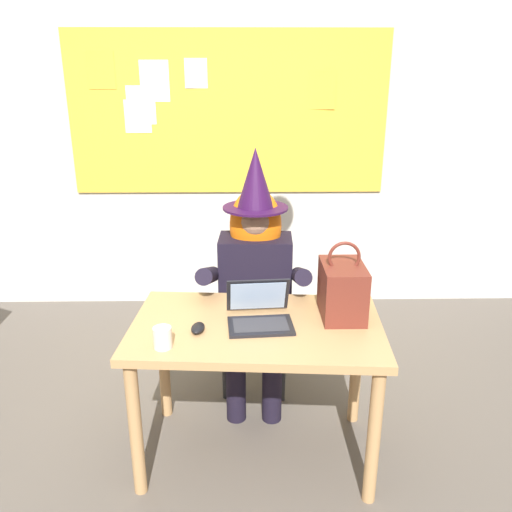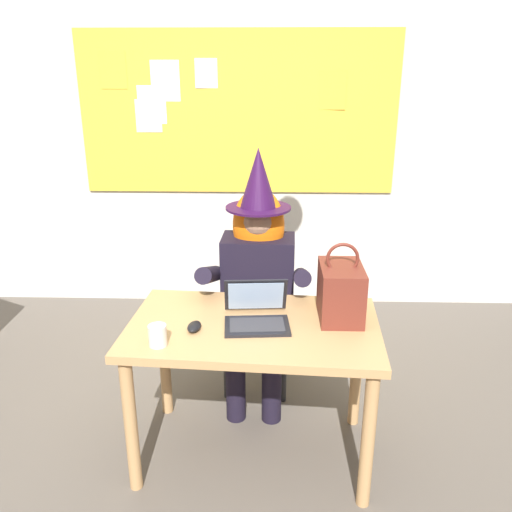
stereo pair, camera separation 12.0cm
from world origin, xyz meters
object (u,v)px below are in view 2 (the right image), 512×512
(computer_mouse, at_px, (194,327))
(handbag, at_px, (341,291))
(chair_at_desk, at_px, (259,306))
(person_costumed, at_px, (258,269))
(laptop, at_px, (257,314))
(coffee_mug, at_px, (158,335))
(desk_main, at_px, (253,344))

(computer_mouse, height_order, handbag, handbag)
(chair_at_desk, relative_size, person_costumed, 0.60)
(laptop, xyz_separation_m, coffee_mug, (-0.42, -0.23, 0.00))
(laptop, relative_size, computer_mouse, 3.09)
(person_costumed, bearing_deg, coffee_mug, -24.83)
(desk_main, height_order, chair_at_desk, chair_at_desk)
(computer_mouse, bearing_deg, coffee_mug, -126.20)
(handbag, bearing_deg, coffee_mug, -159.86)
(coffee_mug, bearing_deg, computer_mouse, 46.49)
(chair_at_desk, distance_m, person_costumed, 0.32)
(computer_mouse, bearing_deg, chair_at_desk, 77.39)
(desk_main, height_order, handbag, handbag)
(laptop, bearing_deg, coffee_mug, -155.78)
(coffee_mug, bearing_deg, person_costumed, 62.94)
(person_costumed, xyz_separation_m, laptop, (0.01, -0.58, -0.01))
(desk_main, height_order, person_costumed, person_costumed)
(chair_at_desk, bearing_deg, coffee_mug, -19.59)
(desk_main, relative_size, person_costumed, 0.83)
(computer_mouse, relative_size, coffee_mug, 1.09)
(computer_mouse, xyz_separation_m, coffee_mug, (-0.14, -0.14, 0.03))
(laptop, distance_m, computer_mouse, 0.30)
(handbag, height_order, coffee_mug, handbag)
(chair_at_desk, xyz_separation_m, handbag, (0.40, -0.62, 0.38))
(chair_at_desk, height_order, computer_mouse, chair_at_desk)
(person_costumed, bearing_deg, laptop, 3.32)
(person_costumed, relative_size, coffee_mug, 15.48)
(desk_main, relative_size, handbag, 3.24)
(person_costumed, xyz_separation_m, computer_mouse, (-0.27, -0.66, -0.03))
(computer_mouse, bearing_deg, desk_main, 21.22)
(handbag, bearing_deg, computer_mouse, -167.11)
(desk_main, distance_m, coffee_mug, 0.48)
(person_costumed, height_order, handbag, person_costumed)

